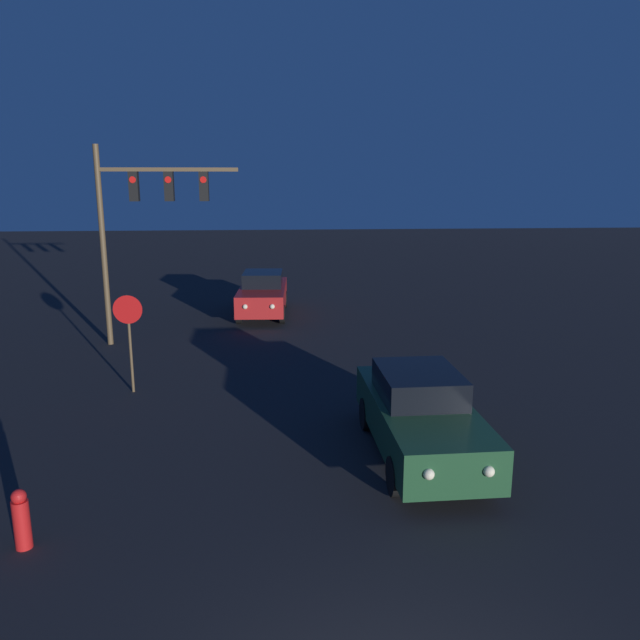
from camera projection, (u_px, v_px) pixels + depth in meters
name	position (u px, v px, depth m)	size (l,w,h in m)	color
car_near	(420.00, 415.00, 11.98)	(1.88, 4.78, 1.67)	#1E4728
car_far	(263.00, 294.00, 24.37)	(1.97, 4.81, 1.67)	#B21E1E
traffic_signal_mast	(141.00, 210.00, 19.39)	(4.37, 0.30, 6.28)	brown
stop_sign	(129.00, 325.00, 15.37)	(0.71, 0.07, 2.49)	brown
fire_hydrant	(21.00, 519.00, 9.04)	(0.24, 0.24, 0.93)	red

